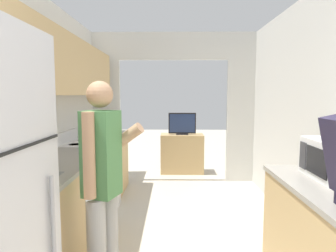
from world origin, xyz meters
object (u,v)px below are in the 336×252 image
(range_oven, at_px, (91,177))
(person, at_px, (102,188))
(tv_cabinet, at_px, (182,153))
(television, at_px, (182,124))

(range_oven, bearing_deg, person, -71.93)
(range_oven, bearing_deg, tv_cabinet, 58.43)
(range_oven, distance_m, person, 1.77)
(range_oven, distance_m, tv_cabinet, 2.31)
(person, distance_m, television, 3.63)
(range_oven, relative_size, person, 0.66)
(tv_cabinet, relative_size, television, 1.57)
(person, xyz_separation_m, television, (0.67, 3.56, 0.10))
(range_oven, xyz_separation_m, person, (0.53, -1.64, 0.38))
(person, bearing_deg, tv_cabinet, 7.51)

